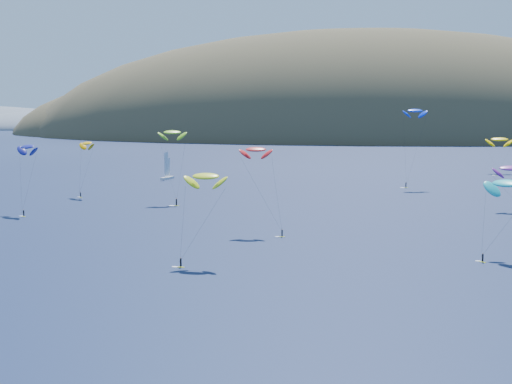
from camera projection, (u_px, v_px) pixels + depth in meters
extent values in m
plane|color=black|center=(196.00, 361.00, 78.91)|extent=(2800.00, 2800.00, 0.00)
ellipsoid|color=#3D3526|center=(358.00, 150.00, 628.24)|extent=(600.00, 300.00, 210.00)
ellipsoid|color=#3D3526|center=(188.00, 141.00, 678.79)|extent=(340.00, 240.00, 120.00)
ellipsoid|color=slate|center=(47.00, 130.00, 833.17)|extent=(240.00, 180.00, 44.00)
cube|color=silver|center=(167.00, 178.00, 268.97)|extent=(3.50, 8.15, 0.95)
cylinder|color=silver|center=(167.00, 163.00, 268.80)|extent=(0.15, 0.15, 11.06)
cube|color=#C5D317|center=(81.00, 197.00, 216.30)|extent=(1.20, 1.05, 0.07)
cylinder|color=black|center=(81.00, 195.00, 216.20)|extent=(0.29, 0.29, 1.33)
sphere|color=#8C6047|center=(80.00, 192.00, 216.10)|extent=(0.22, 0.22, 0.22)
ellipsoid|color=#F0AB00|center=(87.00, 143.00, 219.90)|extent=(7.39, 6.78, 3.84)
cube|color=#C5D317|center=(181.00, 267.00, 124.14)|extent=(1.32, 0.46, 0.07)
cylinder|color=black|center=(181.00, 263.00, 124.04)|extent=(0.30, 0.30, 1.39)
sphere|color=#8C6047|center=(181.00, 258.00, 123.94)|extent=(0.23, 0.23, 0.23)
ellipsoid|color=#D2E71D|center=(206.00, 176.00, 127.92)|extent=(7.80, 4.00, 4.24)
cube|color=#C5D317|center=(176.00, 206.00, 198.88)|extent=(1.65, 1.00, 0.09)
cylinder|color=black|center=(176.00, 202.00, 198.75)|extent=(0.37, 0.37, 1.70)
sphere|color=#8C6047|center=(176.00, 199.00, 198.63)|extent=(0.28, 0.28, 0.28)
ellipsoid|color=#7FC923|center=(172.00, 132.00, 206.22)|extent=(8.62, 6.23, 4.37)
cube|color=#C5D317|center=(406.00, 188.00, 241.40)|extent=(1.54, 0.81, 0.08)
cylinder|color=black|center=(406.00, 185.00, 241.29)|extent=(0.35, 0.35, 1.58)
sphere|color=#8C6047|center=(406.00, 182.00, 241.18)|extent=(0.27, 0.27, 0.27)
ellipsoid|color=#0028E6|center=(415.00, 111.00, 242.01)|extent=(8.90, 5.88, 4.56)
cube|color=#C5D317|center=(483.00, 262.00, 128.17)|extent=(1.10, 1.15, 0.07)
cylinder|color=black|center=(483.00, 258.00, 128.07)|extent=(0.29, 0.29, 1.32)
sphere|color=#8C6047|center=(483.00, 254.00, 127.98)|extent=(0.22, 0.22, 0.22)
ellipsoid|color=#14B2BA|center=(506.00, 183.00, 131.64)|extent=(9.11, 9.37, 4.98)
ellipsoid|color=#73208B|center=(510.00, 168.00, 189.75)|extent=(9.16, 4.77, 4.96)
cube|color=#C5D317|center=(282.00, 237.00, 152.49)|extent=(1.28, 0.47, 0.07)
cylinder|color=black|center=(282.00, 233.00, 152.39)|extent=(0.29, 0.29, 1.33)
sphere|color=#8C6047|center=(282.00, 230.00, 152.29)|extent=(0.22, 0.22, 0.22)
ellipsoid|color=red|center=(256.00, 149.00, 157.66)|extent=(7.25, 3.87, 3.90)
cube|color=#C5D317|center=(24.00, 217.00, 179.70)|extent=(1.34, 1.02, 0.07)
cylinder|color=black|center=(24.00, 213.00, 179.59)|extent=(0.31, 0.31, 1.42)
sphere|color=#8C6047|center=(24.00, 210.00, 179.49)|extent=(0.24, 0.24, 0.24)
ellipsoid|color=navy|center=(28.00, 147.00, 186.28)|extent=(8.38, 7.02, 4.27)
cube|color=#C5D317|center=(497.00, 175.00, 283.01)|extent=(1.50, 0.60, 0.08)
cylinder|color=black|center=(497.00, 173.00, 282.90)|extent=(0.34, 0.34, 1.57)
sphere|color=#8C6047|center=(497.00, 171.00, 282.78)|extent=(0.26, 0.26, 0.26)
ellipsoid|color=#FFD100|center=(500.00, 139.00, 292.68)|extent=(10.99, 6.11, 5.85)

